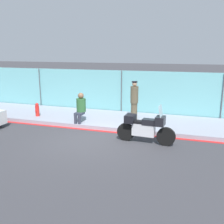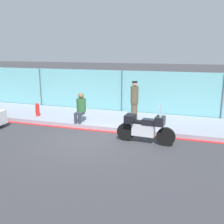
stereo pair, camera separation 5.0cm
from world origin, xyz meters
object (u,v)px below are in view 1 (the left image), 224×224
(person_seated_on_curb, at_px, (81,106))
(motorcycle, at_px, (145,127))
(officer_standing, at_px, (134,100))
(fire_hydrant, at_px, (37,110))

(person_seated_on_curb, bearing_deg, motorcycle, -23.50)
(motorcycle, distance_m, person_seated_on_curb, 3.63)
(motorcycle, height_order, person_seated_on_curb, person_seated_on_curb)
(motorcycle, height_order, officer_standing, officer_standing)
(person_seated_on_curb, xyz_separation_m, fire_hydrant, (-2.58, 0.33, -0.42))
(motorcycle, height_order, fire_hydrant, motorcycle)
(person_seated_on_curb, height_order, fire_hydrant, person_seated_on_curb)
(person_seated_on_curb, bearing_deg, officer_standing, 28.43)
(officer_standing, height_order, fire_hydrant, officer_standing)
(fire_hydrant, bearing_deg, motorcycle, -16.72)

